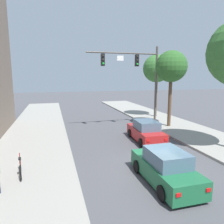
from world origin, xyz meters
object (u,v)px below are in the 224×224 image
Objects in this scene: car_following_green at (165,168)px; street_tree_second at (171,67)px; traffic_signal_mast at (138,71)px; bicycle_leaning at (20,167)px; car_lead_red at (146,132)px; street_tree_third at (157,69)px.

car_following_green is 12.30m from street_tree_second.
car_following_green is (-2.84, -10.26, -4.63)m from traffic_signal_mast.
street_tree_second reaches higher than car_following_green.
traffic_signal_mast is 4.26× the size of bicycle_leaning.
car_lead_red is at bearing -103.13° from traffic_signal_mast.
street_tree_second reaches higher than car_lead_red.
bicycle_leaning is 0.24× the size of street_tree_third.
car_lead_red is (-0.96, -4.13, -4.63)m from traffic_signal_mast.
traffic_signal_mast is at bearing 40.45° from bicycle_leaning.
bicycle_leaning is (-6.49, 2.31, -0.18)m from car_following_green.
street_tree_third is at bearing 64.19° from car_following_green.
traffic_signal_mast is at bearing 166.82° from street_tree_second.
traffic_signal_mast is at bearing 74.54° from car_following_green.
traffic_signal_mast is 5.99m from street_tree_third.
traffic_signal_mast reaches higher than car_following_green.
traffic_signal_mast reaches higher than street_tree_second.
car_following_green is 0.59× the size of street_tree_third.
street_tree_second is (3.07, -0.72, 0.39)m from traffic_signal_mast.
car_lead_red is 6.42m from car_following_green.
car_lead_red is 9.20m from bicycle_leaning.
car_lead_red is at bearing 24.57° from bicycle_leaning.
bicycle_leaning is at bearing -137.88° from street_tree_third.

